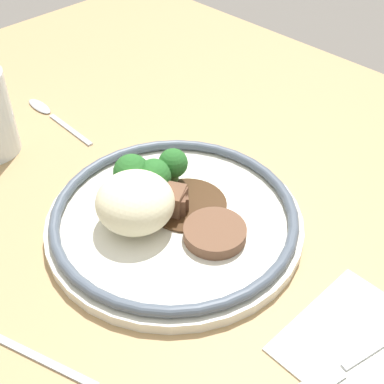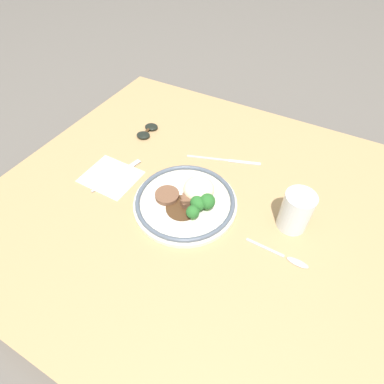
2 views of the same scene
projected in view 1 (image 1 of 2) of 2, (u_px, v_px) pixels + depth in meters
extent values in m
plane|color=#5B5651|center=(135.00, 253.00, 0.62)|extent=(8.00, 8.00, 0.00)
cube|color=tan|center=(133.00, 240.00, 0.61)|extent=(1.15, 1.03, 0.04)
cube|color=silver|center=(381.00, 360.00, 0.47)|extent=(0.16, 0.14, 0.00)
cylinder|color=silver|center=(175.00, 222.00, 0.59)|extent=(0.28, 0.28, 0.01)
torus|color=#4C5666|center=(174.00, 214.00, 0.58)|extent=(0.27, 0.27, 0.01)
ellipsoid|color=beige|center=(133.00, 203.00, 0.56)|extent=(0.08, 0.08, 0.06)
cylinder|color=brown|center=(215.00, 233.00, 0.56)|extent=(0.07, 0.07, 0.01)
cylinder|color=#472D19|center=(187.00, 204.00, 0.60)|extent=(0.09, 0.09, 0.00)
cube|color=brown|center=(175.00, 203.00, 0.59)|extent=(0.03, 0.03, 0.02)
cube|color=brown|center=(178.00, 201.00, 0.59)|extent=(0.03, 0.03, 0.02)
cube|color=brown|center=(172.00, 201.00, 0.59)|extent=(0.04, 0.04, 0.03)
cube|color=brown|center=(170.00, 200.00, 0.59)|extent=(0.04, 0.04, 0.03)
cylinder|color=#568442|center=(156.00, 191.00, 0.61)|extent=(0.01, 0.01, 0.02)
sphere|color=#286628|center=(155.00, 176.00, 0.60)|extent=(0.04, 0.04, 0.04)
cylinder|color=#568442|center=(133.00, 188.00, 0.61)|extent=(0.01, 0.01, 0.02)
sphere|color=#286628|center=(132.00, 172.00, 0.60)|extent=(0.04, 0.04, 0.04)
cylinder|color=#568442|center=(173.00, 177.00, 0.63)|extent=(0.01, 0.01, 0.02)
sphere|color=#286628|center=(173.00, 163.00, 0.62)|extent=(0.03, 0.03, 0.03)
cylinder|color=#568442|center=(155.00, 189.00, 0.61)|extent=(0.01, 0.01, 0.01)
sphere|color=#286628|center=(154.00, 175.00, 0.60)|extent=(0.04, 0.04, 0.04)
cube|color=#ADADB2|center=(32.00, 355.00, 0.47)|extent=(0.13, 0.05, 0.00)
cube|color=#ADADB2|center=(70.00, 130.00, 0.74)|extent=(0.10, 0.01, 0.00)
ellipsoid|color=#ADADB2|center=(40.00, 106.00, 0.78)|extent=(0.05, 0.02, 0.01)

